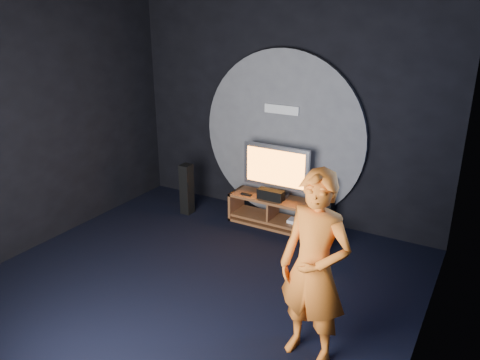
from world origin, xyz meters
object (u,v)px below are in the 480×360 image
at_px(tower_speaker_right, 327,205).
at_px(subwoofer, 318,241).
at_px(tv, 276,169).
at_px(player, 314,270).
at_px(media_console, 273,213).
at_px(tower_speaker_left, 187,189).

xyz_separation_m(tower_speaker_right, subwoofer, (0.12, -0.65, -0.26)).
bearing_deg(tower_speaker_right, tv, -169.69).
xyz_separation_m(tower_speaker_right, player, (0.80, -2.62, 0.53)).
relative_size(subwoofer, player, 0.16).
height_order(media_console, player, player).
bearing_deg(subwoofer, tv, 150.66).
height_order(tv, subwoofer, tv).
relative_size(tower_speaker_right, subwoofer, 2.75).
bearing_deg(tv, player, -57.50).
height_order(media_console, subwoofer, media_console).
relative_size(tv, player, 0.56).
relative_size(tower_speaker_left, player, 0.44).
bearing_deg(tower_speaker_left, subwoofer, -3.70).
xyz_separation_m(media_console, tower_speaker_left, (-1.40, -0.29, 0.22)).
bearing_deg(tv, subwoofer, -29.34).
bearing_deg(media_console, player, -56.90).
relative_size(media_console, tv, 1.27).
bearing_deg(tv, media_console, -83.76).
bearing_deg(media_console, tower_speaker_right, 15.15).
bearing_deg(tv, tower_speaker_left, -165.58).
xyz_separation_m(media_console, tower_speaker_right, (0.77, 0.21, 0.22)).
distance_m(media_console, player, 2.97).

